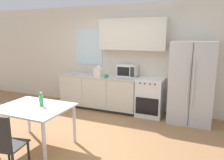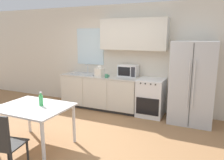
{
  "view_description": "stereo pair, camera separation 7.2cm",
  "coord_description": "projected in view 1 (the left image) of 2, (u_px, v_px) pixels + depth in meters",
  "views": [
    {
      "loc": [
        1.98,
        -3.44,
        1.93
      ],
      "look_at": [
        0.3,
        0.49,
        1.05
      ],
      "focal_mm": 35.0,
      "sensor_mm": 36.0,
      "label": 1
    },
    {
      "loc": [
        2.05,
        -3.41,
        1.93
      ],
      "look_at": [
        0.3,
        0.49,
        1.05
      ],
      "focal_mm": 35.0,
      "sensor_mm": 36.0,
      "label": 2
    }
  ],
  "objects": [
    {
      "name": "oven_range",
      "position": [
        150.0,
        97.0,
        5.3
      ],
      "size": [
        0.61,
        0.66,
        0.9
      ],
      "color": "white",
      "rests_on": "ground_plane"
    },
    {
      "name": "grocery_bag_0",
      "position": [
        99.0,
        72.0,
        5.51
      ],
      "size": [
        0.23,
        0.2,
        0.3
      ],
      "rotation": [
        0.0,
        0.0,
        -0.16
      ],
      "color": "silver",
      "rests_on": "kitchen_counter"
    },
    {
      "name": "drink_bottle",
      "position": [
        41.0,
        100.0,
        3.72
      ],
      "size": [
        0.07,
        0.07,
        0.24
      ],
      "color": "#3FB259",
      "rests_on": "dining_table"
    },
    {
      "name": "coffee_mug",
      "position": [
        106.0,
        76.0,
        5.39
      ],
      "size": [
        0.12,
        0.08,
        0.1
      ],
      "color": "#3F8C66",
      "rests_on": "kitchen_counter"
    },
    {
      "name": "refrigerator",
      "position": [
        192.0,
        82.0,
        4.81
      ],
      "size": [
        0.91,
        0.78,
        1.81
      ],
      "color": "silver",
      "rests_on": "ground_plane"
    },
    {
      "name": "dining_table",
      "position": [
        34.0,
        112.0,
        3.73
      ],
      "size": [
        1.2,
        0.93,
        0.74
      ],
      "color": "white",
      "rests_on": "ground_plane"
    },
    {
      "name": "ground_plane",
      "position": [
        88.0,
        136.0,
        4.25
      ],
      "size": [
        12.0,
        12.0,
        0.0
      ],
      "primitive_type": "plane",
      "color": "#9E7047"
    },
    {
      "name": "wall_back",
      "position": [
        125.0,
        54.0,
        5.69
      ],
      "size": [
        12.0,
        0.38,
        2.7
      ],
      "color": "beige",
      "rests_on": "ground_plane"
    },
    {
      "name": "microwave",
      "position": [
        127.0,
        71.0,
        5.55
      ],
      "size": [
        0.49,
        0.31,
        0.3
      ],
      "color": "silver",
      "rests_on": "kitchen_counter"
    },
    {
      "name": "kitchen_sink",
      "position": [
        84.0,
        74.0,
        5.92
      ],
      "size": [
        0.71,
        0.39,
        0.26
      ],
      "color": "#B7BABC",
      "rests_on": "kitchen_counter"
    },
    {
      "name": "kitchen_counter",
      "position": [
        100.0,
        92.0,
        5.82
      ],
      "size": [
        2.13,
        0.68,
        0.89
      ],
      "color": "#333333",
      "rests_on": "ground_plane"
    },
    {
      "name": "dining_chair_near",
      "position": [
        4.0,
        142.0,
        2.9
      ],
      "size": [
        0.46,
        0.46,
        0.93
      ],
      "rotation": [
        0.0,
        0.0,
        0.18
      ],
      "color": "#282828",
      "rests_on": "ground_plane"
    }
  ]
}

